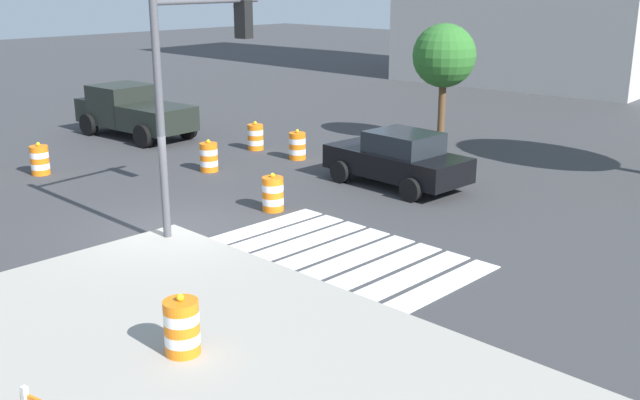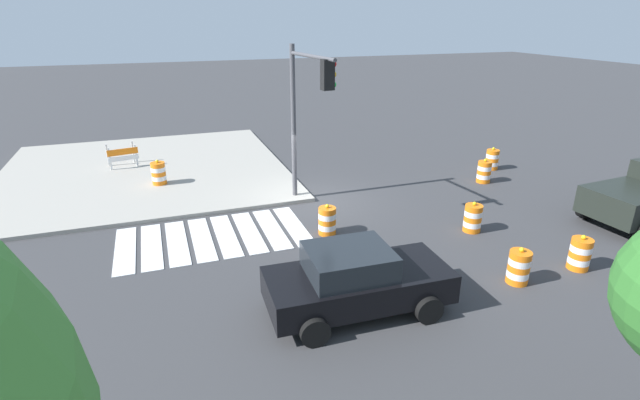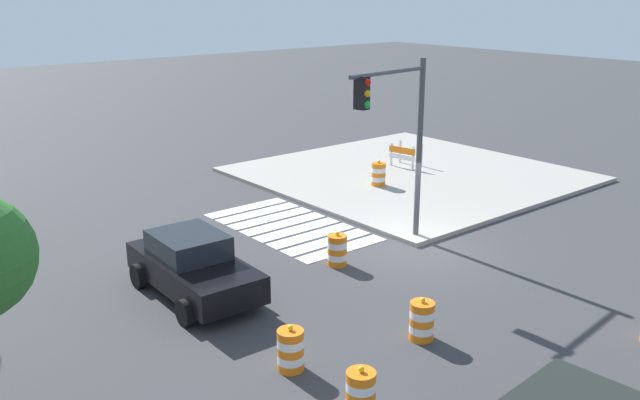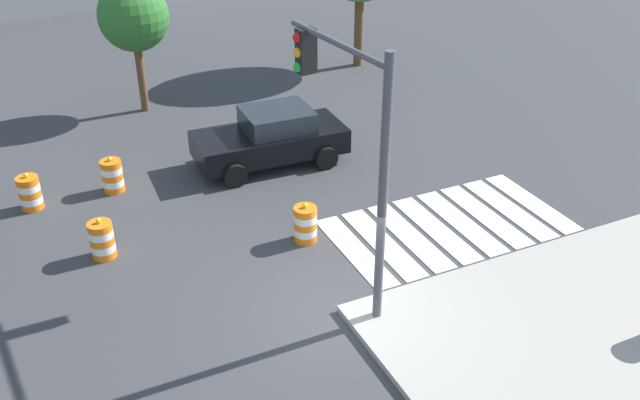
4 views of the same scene
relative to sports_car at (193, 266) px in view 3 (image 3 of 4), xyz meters
The scene contains 11 objects.
ground_plane 7.09m from the sports_car, 101.11° to the right, with size 120.00×120.00×0.00m, color #38383A.
sidewalk_corner 13.74m from the sports_car, 70.21° to the right, with size 12.00×12.00×0.15m, color #9E998E.
crosswalk_stripes 5.81m from the sports_car, 62.63° to the right, with size 5.85×3.20×0.02m.
sports_car is the anchor object (origin of this frame).
traffic_barrel_near_corner 4.52m from the sports_car, behind, with size 0.56×0.56×1.02m.
traffic_barrel_median_near 6.61m from the sports_car, behind, with size 0.56×0.56×1.02m.
traffic_barrel_median_far 4.26m from the sports_car, 101.25° to the right, with size 0.56×0.56×1.02m.
traffic_barrel_lane_center 6.02m from the sports_car, 152.35° to the right, with size 0.56×0.56×1.02m.
traffic_barrel_on_sidewalk 11.29m from the sports_car, 68.90° to the right, with size 0.56×0.56×1.02m.
construction_barricade 14.54m from the sports_car, 67.77° to the right, with size 1.36×1.00×1.00m.
traffic_light_pole 7.15m from the sports_car, 97.96° to the right, with size 0.67×3.28×5.50m.
Camera 3 is at (-13.31, 14.76, 7.60)m, focal length 38.69 mm.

